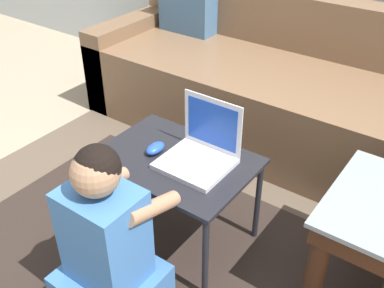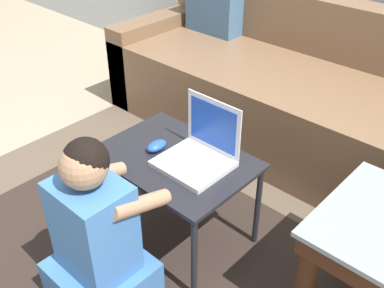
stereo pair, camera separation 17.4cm
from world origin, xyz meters
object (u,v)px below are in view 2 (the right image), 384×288
(laptop, at_px, (197,154))
(computer_mouse, at_px, (157,146))
(person_seated, at_px, (97,241))
(couch, at_px, (292,94))
(laptop_desk, at_px, (175,167))

(laptop, height_order, computer_mouse, laptop)
(computer_mouse, relative_size, person_seated, 0.13)
(laptop, distance_m, person_seated, 0.49)
(computer_mouse, bearing_deg, person_seated, -73.82)
(laptop, bearing_deg, computer_mouse, -165.40)
(couch, relative_size, person_seated, 3.05)
(laptop_desk, distance_m, computer_mouse, 0.11)
(laptop_desk, relative_size, laptop, 2.34)
(couch, xyz_separation_m, person_seated, (0.12, -1.45, 0.02))
(laptop_desk, relative_size, person_seated, 0.86)
(couch, relative_size, computer_mouse, 22.94)
(person_seated, bearing_deg, laptop, 82.47)
(laptop_desk, distance_m, person_seated, 0.43)
(person_seated, bearing_deg, laptop_desk, 93.62)
(couch, distance_m, laptop_desk, 1.04)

